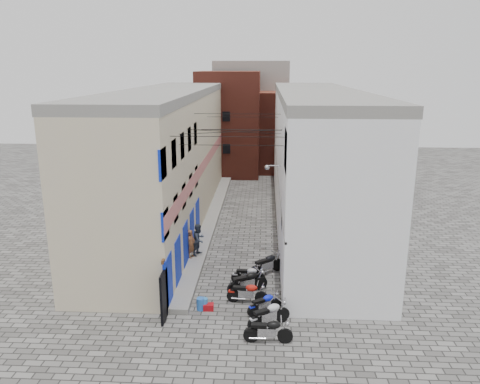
% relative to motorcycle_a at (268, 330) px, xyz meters
% --- Properties ---
extents(ground, '(90.00, 90.00, 0.00)m').
position_rel_motorcycle_a_xyz_m(ground, '(-1.86, 1.89, -0.56)').
color(ground, '#4F4D4A').
rests_on(ground, ground).
extents(plinth, '(0.90, 26.00, 0.25)m').
position_rel_motorcycle_a_xyz_m(plinth, '(-3.91, 14.89, -0.44)').
color(plinth, gray).
rests_on(plinth, ground).
extents(building_left, '(5.10, 27.00, 9.00)m').
position_rel_motorcycle_a_xyz_m(building_left, '(-6.84, 14.84, 3.94)').
color(building_left, beige).
rests_on(building_left, ground).
extents(building_right, '(5.94, 26.00, 9.00)m').
position_rel_motorcycle_a_xyz_m(building_right, '(3.14, 14.88, 3.94)').
color(building_right, white).
rests_on(building_right, ground).
extents(building_far_brick_left, '(6.00, 6.00, 10.00)m').
position_rel_motorcycle_a_xyz_m(building_far_brick_left, '(-3.86, 29.89, 4.44)').
color(building_far_brick_left, maroon).
rests_on(building_far_brick_left, ground).
extents(building_far_brick_right, '(5.00, 6.00, 8.00)m').
position_rel_motorcycle_a_xyz_m(building_far_brick_right, '(1.14, 31.89, 3.44)').
color(building_far_brick_right, maroon).
rests_on(building_far_brick_right, ground).
extents(building_far_concrete, '(8.00, 5.00, 11.00)m').
position_rel_motorcycle_a_xyz_m(building_far_concrete, '(-1.86, 35.89, 4.94)').
color(building_far_concrete, gray).
rests_on(building_far_concrete, ground).
extents(far_shopfront, '(2.00, 0.30, 2.40)m').
position_rel_motorcycle_a_xyz_m(far_shopfront, '(-1.86, 27.09, 0.64)').
color(far_shopfront, black).
rests_on(far_shopfront, ground).
extents(overhead_wires, '(5.80, 13.02, 1.32)m').
position_rel_motorcycle_a_xyz_m(overhead_wires, '(-1.86, 9.53, 6.56)').
color(overhead_wires, black).
rests_on(overhead_wires, ground).
extents(motorcycle_a, '(1.95, 0.62, 1.12)m').
position_rel_motorcycle_a_xyz_m(motorcycle_a, '(0.00, 0.00, 0.00)').
color(motorcycle_a, black).
rests_on(motorcycle_a, ground).
extents(motorcycle_b, '(2.04, 1.64, 1.17)m').
position_rel_motorcycle_a_xyz_m(motorcycle_b, '(0.04, 1.18, 0.02)').
color(motorcycle_b, silver).
rests_on(motorcycle_b, ground).
extents(motorcycle_c, '(1.74, 1.40, 1.00)m').
position_rel_motorcycle_a_xyz_m(motorcycle_c, '(-0.15, 2.25, -0.06)').
color(motorcycle_c, '#0E1CD7').
rests_on(motorcycle_c, ground).
extents(motorcycle_d, '(1.93, 0.76, 1.09)m').
position_rel_motorcycle_a_xyz_m(motorcycle_d, '(-0.94, 3.14, -0.02)').
color(motorcycle_d, '#B1160C').
rests_on(motorcycle_d, ground).
extents(motorcycle_e, '(2.14, 1.54, 1.20)m').
position_rel_motorcycle_a_xyz_m(motorcycle_e, '(-0.97, 4.15, 0.04)').
color(motorcycle_e, black).
rests_on(motorcycle_e, ground).
extents(motorcycle_f, '(1.75, 0.63, 1.00)m').
position_rel_motorcycle_a_xyz_m(motorcycle_f, '(-0.97, 5.10, -0.06)').
color(motorcycle_f, '#B9B8BE').
rests_on(motorcycle_f, ground).
extents(motorcycle_g, '(2.03, 1.85, 1.21)m').
position_rel_motorcycle_a_xyz_m(motorcycle_g, '(-0.04, 6.22, 0.05)').
color(motorcycle_g, black).
rests_on(motorcycle_g, ground).
extents(person_a, '(0.55, 0.67, 1.59)m').
position_rel_motorcycle_a_xyz_m(person_a, '(-4.21, 7.64, 0.48)').
color(person_a, brown).
rests_on(person_a, plinth).
extents(person_b, '(0.98, 1.07, 1.78)m').
position_rel_motorcycle_a_xyz_m(person_b, '(-3.84, 8.07, 0.58)').
color(person_b, '#2E3645').
rests_on(person_b, plinth).
extents(water_jug_near, '(0.41, 0.41, 0.56)m').
position_rel_motorcycle_a_xyz_m(water_jug_near, '(-2.97, 2.39, -0.28)').
color(water_jug_near, blue).
rests_on(water_jug_near, ground).
extents(water_jug_far, '(0.34, 0.34, 0.51)m').
position_rel_motorcycle_a_xyz_m(water_jug_far, '(-2.83, 2.46, -0.31)').
color(water_jug_far, '#297CCF').
rests_on(water_jug_far, ground).
extents(red_crate, '(0.47, 0.37, 0.28)m').
position_rel_motorcycle_a_xyz_m(red_crate, '(-2.63, 2.39, -0.42)').
color(red_crate, '#9C0B12').
rests_on(red_crate, ground).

